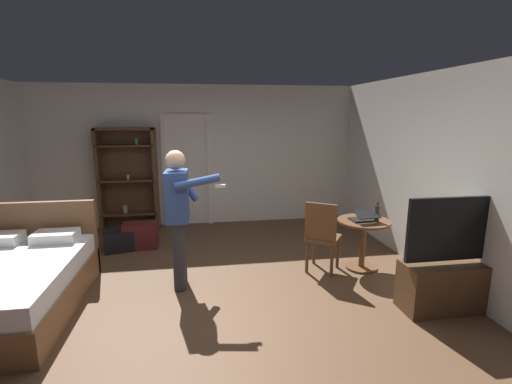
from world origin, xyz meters
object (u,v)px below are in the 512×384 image
(laptop, at_px, (364,217))
(bottle_on_table, at_px, (377,213))
(bookshelf, at_px, (128,175))
(side_table, at_px, (363,236))
(suitcase_dark, at_px, (140,236))
(wooden_chair, at_px, (322,234))
(bed, at_px, (5,285))
(tv_flatscreen, at_px, (452,277))
(suitcase_small, at_px, (121,240))
(person_blue_shirt, at_px, (179,210))

(laptop, distance_m, bottle_on_table, 0.18)
(bookshelf, distance_m, side_table, 4.27)
(suitcase_dark, bearing_deg, wooden_chair, -29.39)
(side_table, relative_size, bottle_on_table, 2.64)
(bed, bearing_deg, tv_flatscreen, -8.31)
(bed, height_order, bookshelf, bookshelf)
(bookshelf, distance_m, wooden_chair, 3.81)
(tv_flatscreen, xyz_separation_m, suitcase_dark, (-3.68, 2.49, -0.17))
(bed, height_order, side_table, bed)
(bottle_on_table, relative_size, suitcase_dark, 0.52)
(suitcase_small, bearing_deg, laptop, -36.53)
(tv_flatscreen, xyz_separation_m, suitcase_small, (-3.97, 2.46, -0.21))
(person_blue_shirt, bearing_deg, bed, -170.14)
(laptop, xyz_separation_m, wooden_chair, (-0.58, 0.01, -0.21))
(bottle_on_table, distance_m, suitcase_dark, 3.65)
(suitcase_dark, relative_size, suitcase_small, 0.99)
(bed, relative_size, tv_flatscreen, 1.59)
(bookshelf, distance_m, person_blue_shirt, 2.74)
(bookshelf, distance_m, tv_flatscreen, 5.40)
(person_blue_shirt, xyz_separation_m, suitcase_small, (-1.00, 1.43, -0.83))
(side_table, xyz_separation_m, wooden_chair, (-0.61, -0.03, 0.07))
(bookshelf, bearing_deg, person_blue_shirt, -67.89)
(side_table, xyz_separation_m, suitcase_dark, (-3.18, 1.31, -0.27))
(bookshelf, height_order, suitcase_small, bookshelf)
(bookshelf, bearing_deg, tv_flatscreen, -41.74)
(laptop, bearing_deg, bottle_on_table, -12.54)
(person_blue_shirt, bearing_deg, wooden_chair, 3.51)
(bed, distance_m, bottle_on_table, 4.52)
(bottle_on_table, bearing_deg, tv_flatscreen, -72.03)
(person_blue_shirt, distance_m, suitcase_small, 1.94)
(tv_flatscreen, relative_size, bottle_on_table, 4.71)
(person_blue_shirt, height_order, suitcase_dark, person_blue_shirt)
(bottle_on_table, bearing_deg, suitcase_dark, 157.25)
(bed, relative_size, laptop, 5.79)
(bed, bearing_deg, suitcase_dark, 57.09)
(bottle_on_table, bearing_deg, person_blue_shirt, -178.50)
(suitcase_dark, bearing_deg, bottle_on_table, -24.53)
(tv_flatscreen, relative_size, suitcase_dark, 2.46)
(bed, height_order, bottle_on_table, bed)
(laptop, bearing_deg, suitcase_dark, 156.74)
(side_table, xyz_separation_m, bottle_on_table, (0.14, -0.08, 0.34))
(side_table, distance_m, suitcase_dark, 3.45)
(wooden_chair, bearing_deg, laptop, -0.90)
(bookshelf, distance_m, bottle_on_table, 4.41)
(bookshelf, xyz_separation_m, person_blue_shirt, (1.03, -2.54, -0.03))
(laptop, relative_size, wooden_chair, 0.35)
(bed, relative_size, suitcase_dark, 3.89)
(bed, distance_m, suitcase_dark, 2.13)
(bed, distance_m, bookshelf, 3.07)
(bookshelf, height_order, tv_flatscreen, bookshelf)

